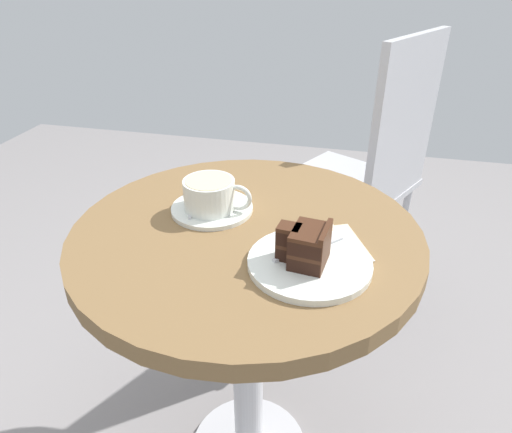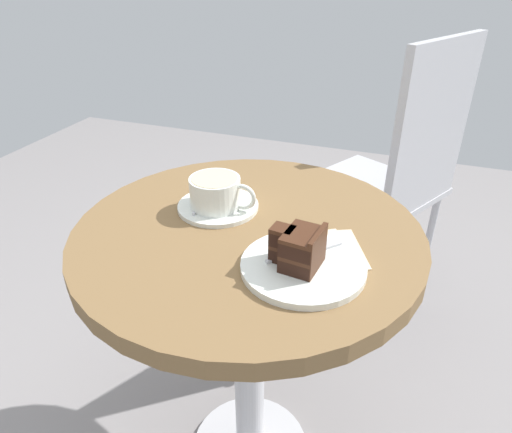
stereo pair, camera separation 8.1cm
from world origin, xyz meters
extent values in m
cylinder|color=brown|center=(0.00, 0.00, 0.67)|extent=(0.66, 0.66, 0.03)
cylinder|color=silver|center=(0.00, 0.00, 0.33)|extent=(0.07, 0.07, 0.63)
cylinder|color=silver|center=(-0.08, 0.05, 0.69)|extent=(0.16, 0.16, 0.01)
cylinder|color=silver|center=(-0.08, 0.04, 0.73)|extent=(0.10, 0.10, 0.06)
cylinder|color=beige|center=(-0.08, 0.04, 0.75)|extent=(0.09, 0.09, 0.00)
torus|color=silver|center=(-0.03, 0.04, 0.73)|extent=(0.05, 0.01, 0.05)
cube|color=silver|center=(-0.13, 0.03, 0.70)|extent=(0.04, 0.09, 0.00)
ellipsoid|color=silver|center=(-0.15, 0.08, 0.70)|extent=(0.02, 0.02, 0.00)
cylinder|color=silver|center=(0.13, -0.09, 0.69)|extent=(0.21, 0.21, 0.01)
cube|color=black|center=(0.13, -0.10, 0.71)|extent=(0.06, 0.08, 0.02)
cube|color=black|center=(0.10, -0.09, 0.71)|extent=(0.04, 0.04, 0.02)
cube|color=#422314|center=(0.13, -0.10, 0.73)|extent=(0.06, 0.08, 0.01)
cube|color=#422314|center=(0.10, -0.09, 0.73)|extent=(0.04, 0.04, 0.01)
cube|color=black|center=(0.13, -0.10, 0.74)|extent=(0.06, 0.08, 0.02)
cube|color=black|center=(0.10, -0.09, 0.74)|extent=(0.04, 0.04, 0.02)
cube|color=#422314|center=(0.13, -0.10, 0.76)|extent=(0.06, 0.08, 0.01)
cube|color=#422314|center=(0.10, -0.09, 0.76)|extent=(0.04, 0.04, 0.01)
cube|color=#422314|center=(0.15, -0.10, 0.73)|extent=(0.02, 0.07, 0.07)
cube|color=silver|center=(0.11, -0.07, 0.70)|extent=(0.08, 0.08, 0.00)
cube|color=silver|center=(0.16, -0.02, 0.70)|extent=(0.04, 0.04, 0.00)
cube|color=beige|center=(0.16, -0.03, 0.69)|extent=(0.17, 0.17, 0.00)
cube|color=beige|center=(0.14, -0.03, 0.69)|extent=(0.16, 0.16, 0.00)
cylinder|color=#BCBCC1|center=(0.09, 0.92, 0.23)|extent=(0.02, 0.02, 0.46)
cylinder|color=#BCBCC1|center=(-0.06, 0.63, 0.23)|extent=(0.02, 0.02, 0.46)
cylinder|color=#BCBCC1|center=(0.37, 0.77, 0.23)|extent=(0.02, 0.02, 0.46)
cylinder|color=#BCBCC1|center=(0.22, 0.48, 0.23)|extent=(0.02, 0.02, 0.46)
cube|color=#BCBCC1|center=(0.16, 0.70, 0.47)|extent=(0.51, 0.51, 0.02)
cube|color=#BCBCC1|center=(0.31, 0.62, 0.72)|extent=(0.19, 0.33, 0.48)
camera|label=1|loc=(0.19, -0.71, 1.13)|focal=32.00mm
camera|label=2|loc=(0.27, -0.68, 1.13)|focal=32.00mm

